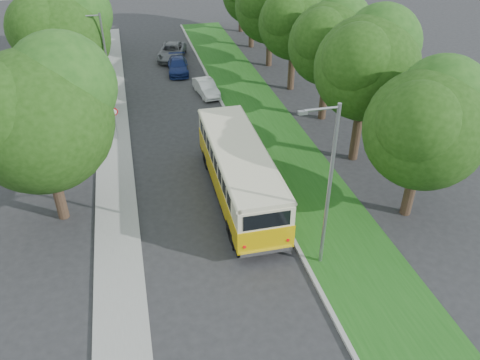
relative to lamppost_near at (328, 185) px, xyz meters
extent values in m
plane|color=#272729|center=(-4.21, 2.50, -4.37)|extent=(120.00, 120.00, 0.00)
cube|color=gray|center=(-0.61, 7.50, -4.29)|extent=(0.20, 70.00, 0.15)
cube|color=#1C5115|center=(1.74, 7.50, -4.30)|extent=(4.50, 70.00, 0.13)
cube|color=gray|center=(-9.01, 7.50, -4.31)|extent=(2.20, 70.00, 0.12)
cylinder|color=#332319|center=(5.95, 2.50, -2.70)|extent=(0.56, 0.56, 3.35)
sphere|color=#1A3D0D|center=(5.95, 2.50, 0.58)|extent=(5.85, 5.85, 5.85)
sphere|color=#1A3D0D|center=(6.97, 3.08, 1.75)|extent=(4.38, 4.38, 4.38)
sphere|color=#1A3D0D|center=(5.07, 1.77, 1.32)|extent=(4.09, 4.09, 4.09)
cylinder|color=#332319|center=(5.75, 8.50, -2.24)|extent=(0.56, 0.56, 4.26)
sphere|color=#1A3D0D|center=(5.75, 8.50, 1.54)|extent=(5.98, 5.98, 5.98)
sphere|color=#1A3D0D|center=(6.80, 9.10, 2.73)|extent=(4.49, 4.49, 4.49)
sphere|color=#1A3D0D|center=(4.86, 7.75, 2.29)|extent=(4.19, 4.19, 4.19)
cylinder|color=#332319|center=(6.08, 14.50, -2.39)|extent=(0.56, 0.56, 3.95)
sphere|color=#1A3D0D|center=(6.08, 14.50, 1.13)|extent=(5.61, 5.61, 5.61)
sphere|color=#1A3D0D|center=(7.06, 15.06, 2.25)|extent=(4.21, 4.21, 4.21)
sphere|color=#1A3D0D|center=(5.24, 13.80, 1.83)|extent=(3.92, 3.92, 3.92)
cylinder|color=#332319|center=(5.69, 20.50, -2.44)|extent=(0.56, 0.56, 3.86)
sphere|color=#1A3D0D|center=(5.69, 20.50, 1.05)|extent=(5.64, 5.64, 5.64)
sphere|color=#1A3D0D|center=(6.68, 21.06, 2.17)|extent=(4.23, 4.23, 4.23)
sphere|color=#1A3D0D|center=(4.85, 19.80, 1.75)|extent=(3.95, 3.95, 3.95)
cylinder|color=#332319|center=(5.59, 26.50, -2.58)|extent=(0.56, 0.56, 3.58)
sphere|color=#1A3D0D|center=(5.59, 26.50, 0.96)|extent=(6.36, 6.36, 6.36)
sphere|color=#1A3D0D|center=(4.64, 25.71, 1.75)|extent=(4.45, 4.45, 4.45)
cylinder|color=#332319|center=(5.46, 32.50, -2.53)|extent=(0.56, 0.56, 3.68)
cylinder|color=#332319|center=(5.84, 38.50, -2.34)|extent=(0.56, 0.56, 4.05)
cylinder|color=#332319|center=(-11.71, 6.50, -2.53)|extent=(0.56, 0.56, 3.68)
sphere|color=#1A3D0D|center=(-11.71, 6.50, 1.18)|extent=(6.80, 6.80, 6.80)
sphere|color=#1A3D0D|center=(-10.52, 7.18, 2.54)|extent=(5.10, 5.10, 5.10)
sphere|color=#1A3D0D|center=(-12.73, 5.65, 2.03)|extent=(4.76, 4.76, 4.76)
cylinder|color=#332319|center=(-11.71, 20.50, -2.53)|extent=(0.56, 0.56, 3.68)
sphere|color=#1A3D0D|center=(-11.71, 20.50, 1.18)|extent=(6.80, 6.80, 6.80)
sphere|color=#1A3D0D|center=(-10.52, 21.18, 2.54)|extent=(5.10, 5.10, 5.10)
sphere|color=#1A3D0D|center=(-12.73, 19.65, 2.03)|extent=(4.76, 4.76, 4.76)
cylinder|color=#332319|center=(-11.71, 32.50, -2.53)|extent=(0.56, 0.56, 3.68)
sphere|color=#1A3D0D|center=(-11.71, 32.50, 1.18)|extent=(6.80, 6.80, 6.80)
cylinder|color=gray|center=(0.09, 0.00, -0.37)|extent=(0.16, 0.16, 8.00)
cylinder|color=gray|center=(-0.61, 0.00, 3.48)|extent=(1.40, 0.10, 0.10)
cube|color=gray|center=(-1.36, 0.00, 3.41)|extent=(0.35, 0.16, 0.14)
cylinder|color=gray|center=(-8.81, 18.50, -0.62)|extent=(0.16, 0.16, 7.50)
cylinder|color=gray|center=(-9.51, 18.50, 2.98)|extent=(1.40, 0.10, 0.10)
cube|color=gray|center=(-10.26, 18.50, 2.91)|extent=(0.35, 0.16, 0.14)
cylinder|color=gray|center=(-8.71, 14.50, -3.12)|extent=(0.06, 0.06, 2.50)
cone|color=red|center=(-8.71, 14.46, -2.22)|extent=(0.56, 0.02, 0.56)
cone|color=white|center=(-8.71, 14.44, -2.22)|extent=(0.40, 0.02, 0.40)
imported|color=#A7A6AB|center=(-1.56, 12.71, -3.60)|extent=(1.92, 4.56, 1.54)
imported|color=silver|center=(-1.45, 20.90, -3.75)|extent=(1.81, 3.89, 1.23)
imported|color=navy|center=(-3.00, 26.62, -3.73)|extent=(2.15, 4.51, 1.27)
imported|color=slate|center=(-3.07, 30.64, -3.65)|extent=(3.60, 5.58, 1.43)
camera|label=1|loc=(-7.37, -14.78, 10.72)|focal=35.00mm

